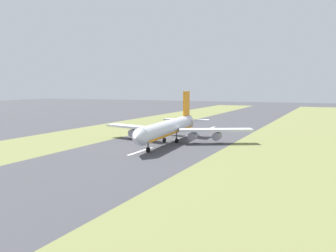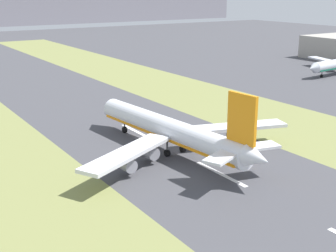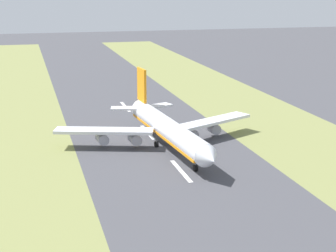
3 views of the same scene
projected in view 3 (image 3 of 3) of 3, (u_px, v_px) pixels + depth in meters
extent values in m
plane|color=#424247|center=(161.00, 148.00, 166.15)|extent=(800.00, 800.00, 0.00)
cube|color=olive|center=(299.00, 138.00, 177.19)|extent=(40.00, 600.00, 0.01)
cube|color=olive|center=(4.00, 160.00, 155.12)|extent=(40.00, 600.00, 0.01)
cube|color=silver|center=(125.00, 107.00, 221.30)|extent=(1.20, 18.00, 0.01)
cube|color=silver|center=(148.00, 132.00, 183.83)|extent=(1.20, 18.00, 0.01)
cube|color=silver|center=(181.00, 171.00, 146.37)|extent=(1.20, 18.00, 0.01)
cylinder|color=silver|center=(168.00, 129.00, 163.97)|extent=(10.77, 56.31, 6.00)
cone|color=silver|center=(210.00, 159.00, 136.15)|extent=(6.29, 5.48, 5.88)
cone|color=silver|center=(138.00, 105.00, 192.05)|extent=(5.59, 6.41, 5.10)
cube|color=orange|center=(168.00, 134.00, 164.38)|extent=(10.28, 54.05, 0.70)
cube|color=silver|center=(213.00, 121.00, 176.46)|extent=(28.58, 18.47, 0.90)
cube|color=silver|center=(104.00, 131.00, 165.11)|extent=(29.48, 14.26, 0.90)
cylinder|color=#93939E|center=(191.00, 134.00, 171.38)|extent=(3.60, 5.06, 3.20)
cylinder|color=#93939E|center=(214.00, 128.00, 177.49)|extent=(3.60, 5.06, 3.20)
cylinder|color=#93939E|center=(135.00, 139.00, 165.54)|extent=(3.60, 5.06, 3.20)
cylinder|color=#93939E|center=(102.00, 139.00, 165.81)|extent=(3.60, 5.06, 3.20)
cube|color=orange|center=(142.00, 85.00, 185.57)|extent=(1.48, 8.04, 11.00)
cube|color=silver|center=(158.00, 106.00, 189.23)|extent=(10.92, 7.95, 0.60)
cube|color=silver|center=(126.00, 108.00, 185.66)|extent=(10.74, 6.55, 0.60)
cylinder|color=#59595E|center=(195.00, 162.00, 145.48)|extent=(0.50, 0.50, 3.20)
cylinder|color=black|center=(195.00, 168.00, 145.88)|extent=(1.05, 1.87, 1.80)
cylinder|color=#59595E|center=(173.00, 137.00, 168.48)|extent=(0.50, 0.50, 3.20)
cylinder|color=black|center=(173.00, 143.00, 168.88)|extent=(1.05, 1.87, 1.80)
cylinder|color=#59595E|center=(156.00, 139.00, 166.79)|extent=(0.50, 0.50, 3.20)
cylinder|color=black|center=(156.00, 144.00, 167.19)|extent=(1.05, 1.87, 1.80)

